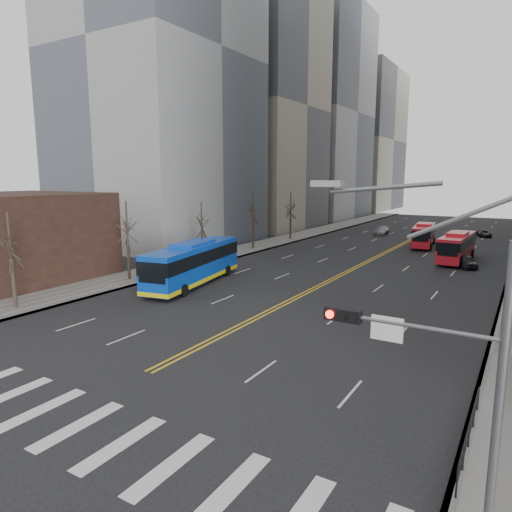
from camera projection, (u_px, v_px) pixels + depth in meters
ground at (59, 418)px, 18.22m from camera, size 220.00×220.00×0.00m
sidewalk_left at (265, 244)px, 64.57m from camera, size 5.00×130.00×0.15m
crosswalk at (59, 417)px, 18.22m from camera, size 26.70×4.00×0.01m
centerline at (401, 245)px, 64.61m from camera, size 0.55×100.00×0.01m
office_towers at (431, 84)px, 71.86m from camera, size 83.00×134.00×58.00m
signal_mast at (442, 354)px, 12.06m from camera, size 5.37×0.37×9.39m
pedestrian_railing at (470, 429)px, 15.86m from camera, size 0.06×6.06×1.02m
street_trees at (291, 220)px, 50.19m from camera, size 35.20×47.20×7.60m
blue_bus at (194, 262)px, 40.75m from camera, size 5.15×13.54×3.83m
red_bus_near at (457, 245)px, 51.81m from camera, size 2.97×10.56×3.34m
red_bus_far at (424, 233)px, 62.93m from camera, size 3.52×10.40×3.26m
car_white at (187, 279)px, 40.24m from camera, size 1.60×3.88×1.25m
car_dark_mid at (466, 261)px, 48.36m from camera, size 3.07×4.29×1.36m
car_silver at (382, 231)px, 76.00m from camera, size 2.04×4.69×1.34m
car_dark_far at (484, 233)px, 73.29m from camera, size 2.79×4.23×1.08m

